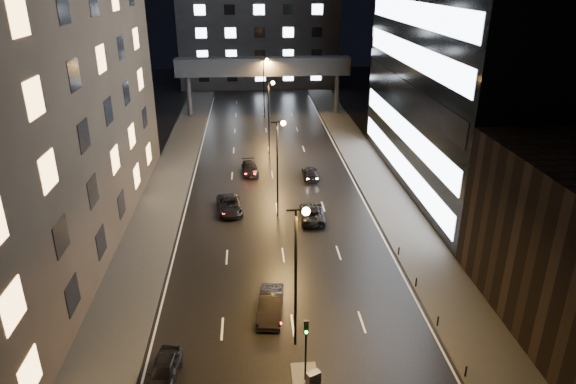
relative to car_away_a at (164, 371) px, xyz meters
name	(u,v)px	position (x,y,z in m)	size (l,w,h in m)	color
ground	(272,175)	(8.32, 34.74, -0.72)	(160.00, 160.00, 0.00)	black
sidewalk_left	(165,193)	(-4.18, 29.74, -0.64)	(5.00, 110.00, 0.15)	#383533
sidewalk_right	(380,186)	(20.82, 29.74, -0.64)	(5.00, 110.00, 0.15)	#383533
building_far	(259,27)	(8.32, 92.74, 11.78)	(34.00, 14.00, 25.00)	#333335
skybridge	(263,67)	(8.32, 64.74, 7.62)	(30.00, 3.00, 10.00)	#333335
traffic_signal_near	(306,341)	(8.62, -0.77, 2.38)	(0.28, 0.34, 4.40)	black
bollard_row	(451,345)	(18.52, 1.24, -0.27)	(0.12, 25.12, 0.90)	black
streetlight_near	(298,261)	(8.48, 2.74, 5.78)	(1.45, 0.50, 10.15)	black
streetlight_mid_a	(279,157)	(8.48, 22.74, 5.78)	(1.45, 0.50, 10.15)	black
streetlight_mid_b	(270,108)	(8.48, 42.74, 5.78)	(1.45, 0.50, 10.15)	black
streetlight_far	(265,80)	(8.48, 62.74, 5.78)	(1.45, 0.50, 10.15)	black
car_away_a	(164,371)	(0.00, 0.00, 0.00)	(1.69, 4.20, 1.43)	black
car_away_b	(271,305)	(6.82, 6.20, 0.08)	(1.69, 4.83, 1.59)	black
car_away_c	(230,205)	(3.33, 24.29, 0.01)	(2.42, 5.24, 1.46)	black
car_away_d	(250,168)	(5.57, 35.49, -0.05)	(1.86, 4.56, 1.32)	black
car_toward_a	(312,213)	(11.76, 21.76, 0.01)	(2.39, 5.19, 1.44)	black
car_toward_b	(310,173)	(12.92, 33.27, -0.06)	(1.83, 4.49, 1.30)	black
utility_cabinet	(313,380)	(9.02, -1.50, 0.02)	(0.82, 0.45, 1.17)	#4D4D4F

